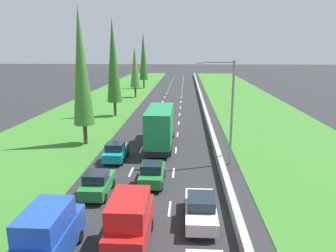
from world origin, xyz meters
name	(u,v)px	position (x,y,z in m)	size (l,w,h in m)	color
ground_plane	(173,99)	(0.00, 60.00, 0.00)	(300.00, 300.00, 0.00)	#28282B
grass_verge_left	(110,99)	(-12.65, 60.00, 0.02)	(14.00, 140.00, 0.04)	#387528
grass_verge_right	(245,100)	(14.35, 60.00, 0.02)	(14.00, 140.00, 0.04)	#387528
median_barrier	(201,98)	(5.70, 60.00, 0.42)	(0.44, 120.00, 0.85)	#9E9B93
lane_markings	(173,99)	(0.00, 60.00, 0.01)	(3.64, 116.00, 0.01)	white
red_van_centre_lane	(130,222)	(-0.05, 10.91, 1.40)	(1.96, 4.90, 2.82)	red
blue_van_left_lane	(49,235)	(-3.66, 9.53, 1.40)	(1.96, 4.90, 2.82)	#1E47B7
green_hatchback_centre_lane	(152,173)	(0.24, 18.79, 0.84)	(1.74, 3.90, 1.72)	#237A33
white_sedan_right_lane	(201,209)	(3.63, 13.58, 0.81)	(1.82, 4.50, 1.64)	white
green_hatchback_left_lane	(97,183)	(-3.36, 16.75, 0.84)	(1.74, 3.90, 1.72)	#237A33
teal_hatchback_left_lane	(116,152)	(-3.59, 23.74, 0.84)	(1.74, 3.90, 1.72)	teal
green_box_truck_centre_lane	(161,126)	(0.12, 28.24, 2.18)	(2.46, 9.40, 4.18)	black
white_sedan_centre_lane	(166,119)	(0.03, 37.68, 0.81)	(1.82, 4.50, 1.64)	white
poplar_tree_second	(81,67)	(-7.91, 28.61, 8.09)	(2.15, 2.15, 14.08)	#4C3823
poplar_tree_third	(113,61)	(-7.94, 43.24, 8.19)	(2.16, 2.16, 14.27)	#4C3823
poplar_tree_fourth	(135,67)	(-7.82, 62.15, 6.24)	(2.06, 2.06, 10.37)	#4C3823
poplar_tree_fifth	(143,56)	(-8.14, 78.14, 8.10)	(2.15, 2.15, 14.10)	#4C3823
street_light_mast	(228,106)	(6.26, 23.29, 5.23)	(3.20, 0.28, 9.00)	gray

